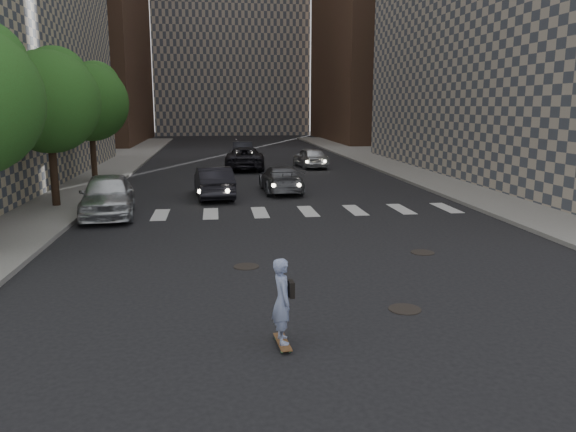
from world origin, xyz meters
name	(u,v)px	position (x,y,z in m)	size (l,w,h in m)	color
ground	(327,277)	(0.00, 0.00, 0.00)	(160.00, 160.00, 0.00)	black
sidewalk_left	(8,181)	(-14.50, 20.00, 0.07)	(13.00, 80.00, 0.15)	gray
sidewalk_right	(489,173)	(14.50, 20.00, 0.07)	(13.00, 80.00, 0.15)	gray
tree_b	(50,97)	(-9.45, 11.14, 4.65)	(4.20, 4.20, 6.60)	#382619
tree_c	(91,99)	(-9.45, 19.14, 4.65)	(4.20, 4.20, 6.60)	#382619
manhole_a	(405,309)	(1.20, -2.50, 0.01)	(0.70, 0.70, 0.02)	black
manhole_b	(246,266)	(-2.00, 1.20, 0.01)	(0.70, 0.70, 0.02)	black
manhole_c	(423,252)	(3.30, 2.00, 0.01)	(0.70, 0.70, 0.02)	black
skateboarder	(283,301)	(-1.63, -4.00, 0.87)	(0.43, 0.85, 1.66)	brown
silver_sedan	(108,195)	(-7.00, 9.00, 0.84)	(1.98, 4.93, 1.68)	silver
traffic_car_a	(214,182)	(-2.87, 13.00, 0.75)	(1.58, 4.53, 1.49)	black
traffic_car_b	(281,179)	(0.50, 14.38, 0.67)	(1.88, 4.63, 1.34)	#56585D
traffic_car_c	(245,158)	(-0.76, 24.66, 0.77)	(2.54, 5.51, 1.53)	black
traffic_car_d	(310,157)	(3.87, 25.26, 0.72)	(1.71, 4.25, 1.45)	silver
traffic_car_e	(243,150)	(-0.52, 32.00, 0.73)	(1.54, 4.40, 1.45)	black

